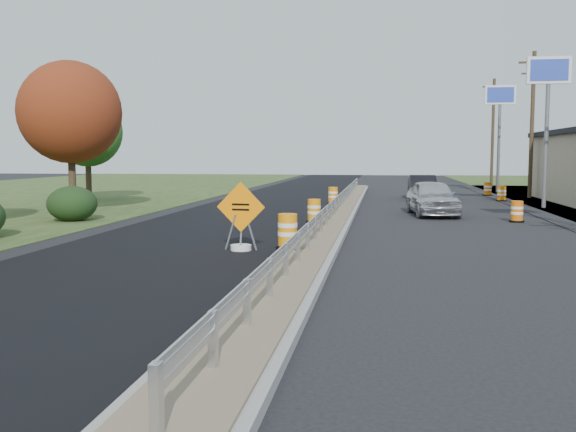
# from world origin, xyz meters

# --- Properties ---
(ground) EXTENTS (140.00, 140.00, 0.00)m
(ground) POSITION_xyz_m (0.00, 0.00, 0.00)
(ground) COLOR black
(ground) RESTS_ON ground
(milled_overlay) EXTENTS (7.20, 120.00, 0.01)m
(milled_overlay) POSITION_xyz_m (-4.40, 10.00, 0.01)
(milled_overlay) COLOR black
(milled_overlay) RESTS_ON ground
(median) EXTENTS (1.60, 55.00, 0.23)m
(median) POSITION_xyz_m (0.00, 8.00, 0.11)
(median) COLOR gray
(median) RESTS_ON ground
(guardrail) EXTENTS (0.10, 46.15, 0.72)m
(guardrail) POSITION_xyz_m (0.00, 9.00, 0.73)
(guardrail) COLOR silver
(guardrail) RESTS_ON median
(pylon_sign_mid) EXTENTS (2.20, 0.30, 7.90)m
(pylon_sign_mid) POSITION_xyz_m (10.50, 16.00, 6.48)
(pylon_sign_mid) COLOR slate
(pylon_sign_mid) RESTS_ON ground
(pylon_sign_north) EXTENTS (2.20, 0.30, 7.90)m
(pylon_sign_north) POSITION_xyz_m (10.50, 30.00, 6.48)
(pylon_sign_north) COLOR slate
(pylon_sign_north) RESTS_ON ground
(utility_pole_nmid) EXTENTS (1.90, 0.26, 9.40)m
(utility_pole_nmid) POSITION_xyz_m (11.50, 24.00, 4.93)
(utility_pole_nmid) COLOR #473523
(utility_pole_nmid) RESTS_ON ground
(utility_pole_north) EXTENTS (1.90, 0.26, 9.40)m
(utility_pole_north) POSITION_xyz_m (11.50, 39.00, 4.93)
(utility_pole_north) COLOR #473523
(utility_pole_north) RESTS_ON ground
(hedge_north) EXTENTS (2.09, 2.09, 1.52)m
(hedge_north) POSITION_xyz_m (-11.00, 6.00, 0.76)
(hedge_north) COLOR black
(hedge_north) RESTS_ON ground
(tree_near_red) EXTENTS (4.95, 4.95, 7.35)m
(tree_near_red) POSITION_xyz_m (-13.00, 10.00, 4.86)
(tree_near_red) COLOR #473523
(tree_near_red) RESTS_ON ground
(tree_near_back) EXTENTS (4.29, 4.29, 6.37)m
(tree_near_back) POSITION_xyz_m (-16.00, 18.00, 4.21)
(tree_near_back) COLOR #473523
(tree_near_back) RESTS_ON ground
(caution_sign) EXTENTS (1.47, 0.62, 2.04)m
(caution_sign) POSITION_xyz_m (-2.08, -1.13, 0.52)
(caution_sign) COLOR white
(caution_sign) RESTS_ON ground
(barrel_median_near) EXTENTS (0.66, 0.66, 0.97)m
(barrel_median_near) POSITION_xyz_m (-0.55, -2.05, 0.70)
(barrel_median_near) COLOR black
(barrel_median_near) RESTS_ON median
(barrel_median_mid) EXTENTS (0.62, 0.62, 0.90)m
(barrel_median_mid) POSITION_xyz_m (-0.55, 4.86, 0.66)
(barrel_median_mid) COLOR black
(barrel_median_mid) RESTS_ON median
(barrel_median_far) EXTENTS (0.61, 0.61, 0.89)m
(barrel_median_far) POSITION_xyz_m (-0.55, 14.28, 0.66)
(barrel_median_far) COLOR black
(barrel_median_far) RESTS_ON median
(barrel_shoulder_near) EXTENTS (0.61, 0.61, 0.90)m
(barrel_shoulder_near) POSITION_xyz_m (7.63, 8.41, 0.43)
(barrel_shoulder_near) COLOR black
(barrel_shoulder_near) RESTS_ON ground
(barrel_shoulder_mid) EXTENTS (0.64, 0.64, 0.94)m
(barrel_shoulder_mid) POSITION_xyz_m (9.20, 20.88, 0.45)
(barrel_shoulder_mid) COLOR black
(barrel_shoulder_mid) RESTS_ON ground
(barrel_shoulder_far) EXTENTS (0.64, 0.64, 0.94)m
(barrel_shoulder_far) POSITION_xyz_m (9.20, 26.15, 0.45)
(barrel_shoulder_far) COLOR black
(barrel_shoulder_far) RESTS_ON ground
(car_silver) EXTENTS (2.51, 5.08, 1.66)m
(car_silver) POSITION_xyz_m (4.34, 11.12, 0.83)
(car_silver) COLOR silver
(car_silver) RESTS_ON ground
(car_dark_mid) EXTENTS (1.74, 4.67, 1.52)m
(car_dark_mid) POSITION_xyz_m (4.56, 22.14, 0.76)
(car_dark_mid) COLOR black
(car_dark_mid) RESTS_ON ground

